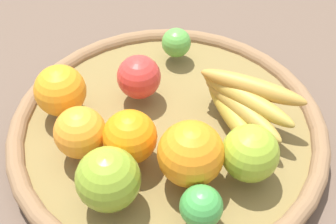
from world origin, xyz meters
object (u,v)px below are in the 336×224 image
at_px(lime_1, 176,43).
at_px(apple_1, 250,153).
at_px(lime_0, 201,207).
at_px(apple_2, 139,77).
at_px(orange_3, 60,91).
at_px(orange_0, 130,137).
at_px(banana_bunch, 244,103).
at_px(orange_1, 191,154).
at_px(orange_2, 80,132).
at_px(apple_0, 108,179).

distance_m(lime_1, apple_1, 0.25).
xyz_separation_m(lime_0, apple_2, (0.13, -0.19, 0.01)).
xyz_separation_m(apple_1, orange_3, (0.27, -0.05, 0.00)).
bearing_deg(lime_0, orange_0, -34.51).
distance_m(banana_bunch, apple_2, 0.16).
bearing_deg(orange_1, banana_bunch, -114.62).
bearing_deg(orange_2, orange_3, -50.19).
distance_m(lime_0, apple_0, 0.11).
xyz_separation_m(apple_0, orange_0, (-0.00, -0.07, -0.00)).
bearing_deg(apple_0, orange_3, -48.54).
height_order(lime_0, apple_0, apple_0).
xyz_separation_m(lime_1, apple_2, (0.03, 0.10, 0.01)).
height_order(orange_2, orange_3, orange_3).
relative_size(lime_1, orange_0, 0.66).
distance_m(lime_1, apple_0, 0.29).
xyz_separation_m(orange_2, apple_0, (-0.06, 0.06, 0.00)).
xyz_separation_m(orange_2, apple_1, (-0.22, -0.02, 0.00)).
xyz_separation_m(orange_2, lime_1, (-0.08, -0.23, -0.01)).
bearing_deg(apple_0, apple_1, -152.92).
distance_m(orange_3, orange_0, 0.13).
height_order(orange_2, apple_2, orange_2).
height_order(lime_0, banana_bunch, banana_bunch).
xyz_separation_m(apple_2, apple_0, (-0.02, 0.19, 0.01)).
xyz_separation_m(orange_1, orange_0, (0.08, -0.01, -0.01)).
bearing_deg(lime_1, lime_0, 108.34).
distance_m(lime_1, orange_3, 0.21).
bearing_deg(apple_2, lime_0, 124.24).
bearing_deg(lime_1, banana_bunch, 135.77).
height_order(banana_bunch, apple_1, apple_1).
height_order(apple_2, orange_3, orange_3).
height_order(orange_1, orange_3, orange_1).
bearing_deg(lime_1, orange_1, 107.13).
height_order(orange_2, apple_1, apple_1).
bearing_deg(orange_2, orange_1, 177.53).
bearing_deg(apple_0, lime_0, 178.84).
height_order(banana_bunch, orange_0, orange_0).
bearing_deg(lime_0, lime_1, -71.66).
xyz_separation_m(lime_0, apple_0, (0.11, -0.00, 0.01)).
height_order(orange_2, orange_0, orange_0).
height_order(lime_1, apple_2, apple_2).
height_order(banana_bunch, apple_0, apple_0).
xyz_separation_m(orange_1, apple_0, (0.09, 0.06, -0.00)).
height_order(lime_0, orange_0, orange_0).
distance_m(orange_1, orange_0, 0.08).
distance_m(lime_0, orange_3, 0.26).
distance_m(orange_1, orange_3, 0.21).
bearing_deg(apple_1, orange_1, 17.51).
distance_m(orange_2, banana_bunch, 0.23).
xyz_separation_m(lime_0, orange_2, (0.17, -0.07, 0.01)).
xyz_separation_m(lime_0, banana_bunch, (-0.03, -0.17, 0.01)).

